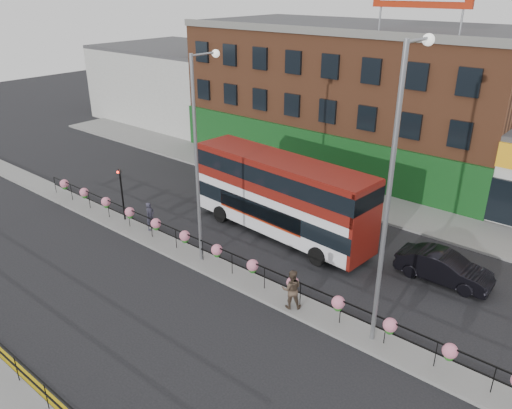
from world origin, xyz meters
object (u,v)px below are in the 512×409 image
Objects in this scene: lamp_column_east at (394,177)px; car at (444,267)px; pedestrian_b at (291,289)px; lamp_column_west at (200,144)px; double_decker_bus at (282,189)px; pedestrian_a at (150,216)px.

car is at bearing 85.49° from lamp_column_east.
pedestrian_b is 0.18× the size of lamp_column_west.
lamp_column_east is (8.38, -4.76, 4.13)m from double_decker_bus.
pedestrian_b is at bearing -6.58° from lamp_column_west.
pedestrian_b is at bearing -49.17° from double_decker_bus.
lamp_column_east is at bearing 173.98° from car.
double_decker_bus is at bearing 150.42° from lamp_column_east.
double_decker_bus reaches higher than car.
pedestrian_a is at bearing -142.68° from double_decker_bus.
pedestrian_a is 0.16× the size of lamp_column_west.
pedestrian_b is (4.67, -5.41, -1.70)m from double_decker_bus.
pedestrian_b is 6.94m from lamp_column_east.
double_decker_bus is at bearing -87.82° from pedestrian_b.
lamp_column_west is at bearing -45.23° from pedestrian_b.
lamp_column_west is at bearing -105.29° from double_decker_bus.
car is 8.52m from lamp_column_east.
pedestrian_a is 0.91× the size of pedestrian_b.
lamp_column_west is (4.58, -0.24, 5.19)m from pedestrian_a.
lamp_column_east reaches higher than car.
lamp_column_east is (9.67, -0.03, 0.72)m from lamp_column_west.
pedestrian_b is at bearing 145.87° from car.
pedestrian_a is 10.59m from pedestrian_b.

